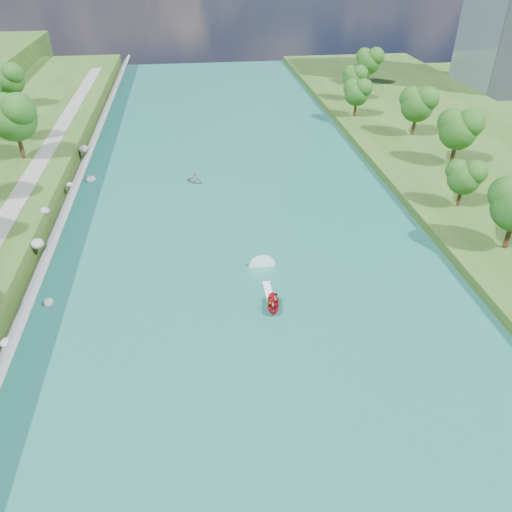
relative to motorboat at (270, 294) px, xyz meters
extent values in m
plane|color=#2D5119|center=(-2.29, -7.77, -0.66)|extent=(260.00, 260.00, 0.00)
cube|color=#185E54|center=(-2.29, 12.23, -0.61)|extent=(55.00, 240.00, 0.10)
cube|color=slate|center=(-28.14, 12.23, 1.14)|extent=(3.54, 236.00, 4.05)
ellipsoid|color=gray|center=(-28.21, -6.62, 1.66)|extent=(1.07, 1.37, 0.70)
ellipsoid|color=gray|center=(-26.48, 2.47, -0.46)|extent=(1.21, 1.44, 0.96)
ellipsoid|color=gray|center=(-29.19, 11.77, 2.30)|extent=(1.75, 1.82, 1.27)
ellipsoid|color=gray|center=(-29.93, 20.35, 2.75)|extent=(1.32, 1.52, 1.01)
ellipsoid|color=gray|center=(-28.52, 31.47, 1.71)|extent=(1.20, 1.01, 0.77)
ellipsoid|color=gray|center=(-26.68, 38.27, -0.44)|extent=(1.87, 2.17, 1.03)
ellipsoid|color=gray|center=(-28.73, 47.29, 1.82)|extent=(1.88, 1.61, 1.50)
ellipsoid|color=#144412|center=(-38.03, 41.61, 9.60)|extent=(8.12, 8.12, 13.53)
ellipsoid|color=#144412|center=(-40.43, 51.75, 7.55)|extent=(5.65, 5.65, 9.41)
ellipsoid|color=#144412|center=(-47.88, 74.82, 8.56)|extent=(6.87, 6.87, 11.45)
ellipsoid|color=#144412|center=(32.30, 17.58, 5.29)|extent=(5.34, 5.34, 8.89)
ellipsoid|color=#144412|center=(39.01, 33.72, 6.81)|extent=(7.16, 7.16, 11.94)
ellipsoid|color=#144412|center=(38.08, 49.71, 6.72)|extent=(7.05, 7.05, 11.75)
ellipsoid|color=#144412|center=(29.78, 63.79, 5.82)|extent=(5.98, 5.98, 9.96)
ellipsoid|color=#144412|center=(33.20, 77.25, 5.80)|extent=(5.95, 5.95, 9.92)
ellipsoid|color=#144412|center=(41.67, 91.40, 6.62)|extent=(6.94, 6.94, 11.56)
imported|color=#B20E1B|center=(-0.02, -2.10, 0.13)|extent=(1.86, 3.73, 1.38)
imported|color=#66605B|center=(-0.42, -2.50, 0.58)|extent=(0.63, 0.48, 1.57)
imported|color=#66605B|center=(0.48, -1.60, 0.53)|extent=(0.74, 0.58, 1.49)
cube|color=white|center=(-0.02, 0.90, -0.53)|extent=(0.90, 5.00, 0.06)
imported|color=gray|center=(-8.07, 34.85, -0.23)|extent=(3.84, 3.82, 0.65)
imported|color=#66605B|center=(-8.07, 34.85, 0.38)|extent=(0.79, 0.68, 1.38)
camera|label=1|loc=(-7.96, -47.25, 36.48)|focal=35.00mm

